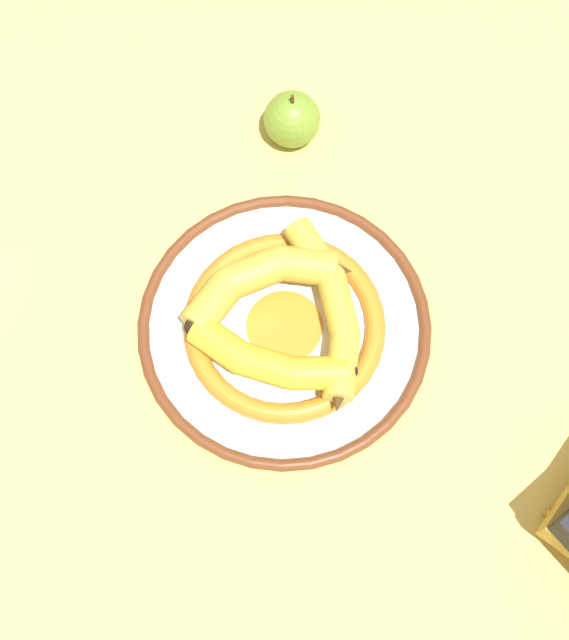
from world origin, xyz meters
name	(u,v)px	position (x,y,z in m)	size (l,w,h in m)	color
ground_plane	(264,331)	(0.00, 0.00, 0.00)	(2.80, 2.80, 0.00)	#E5CC6B
decorative_bowl	(284,327)	(0.02, 0.01, 0.01)	(0.31, 0.31, 0.03)	white
banana_a	(265,360)	(0.03, -0.04, 0.05)	(0.18, 0.08, 0.03)	yellow
banana_b	(333,311)	(0.06, 0.05, 0.05)	(0.16, 0.17, 0.03)	gold
banana_c	(261,279)	(-0.02, 0.03, 0.05)	(0.12, 0.17, 0.04)	gold
apple	(292,119)	(-0.12, 0.22, 0.03)	(0.07, 0.07, 0.08)	olive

